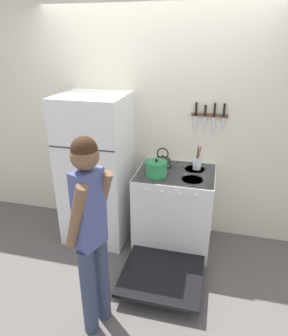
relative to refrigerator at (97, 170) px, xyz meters
The scene contains 9 objects.
ground_plane 1.07m from the refrigerator, 30.73° to the left, with size 14.00×14.00×0.00m, color #5B5654.
wall_back 0.83m from the refrigerator, 32.87° to the left, with size 10.00×0.06×2.55m.
refrigerator is the anchor object (origin of this frame).
stove_range 0.96m from the refrigerator, ahead, with size 0.81×1.37×0.88m.
dutch_oven_pot 0.72m from the refrigerator, 10.00° to the right, with size 0.26×0.22×0.18m.
tea_kettle 0.74m from the refrigerator, 11.47° to the left, with size 0.21×0.17×0.21m.
utensil_jar 1.10m from the refrigerator, ahead, with size 0.09×0.09×0.27m.
person 1.29m from the refrigerator, 69.53° to the right, with size 0.33×0.38×1.61m.
wall_knife_strip 1.36m from the refrigerator, 15.77° to the left, with size 0.38×0.03×0.33m.
Camera 1 is at (0.67, -3.19, 2.16)m, focal length 32.00 mm.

